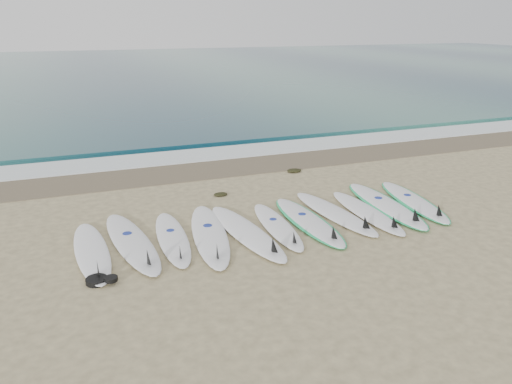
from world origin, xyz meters
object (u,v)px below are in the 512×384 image
object	(u,v)px
surfboard_5	(278,226)
surfboard_10	(414,201)
surfboard_0	(92,252)
leash_coil	(100,280)

from	to	relation	value
surfboard_5	surfboard_10	world-z (taller)	surfboard_10
surfboard_0	leash_coil	world-z (taller)	surfboard_0
surfboard_0	surfboard_10	world-z (taller)	surfboard_10
leash_coil	surfboard_0	bearing A→B (deg)	92.73
surfboard_5	leash_coil	distance (m)	3.40
surfboard_0	surfboard_5	bearing A→B (deg)	-4.32
surfboard_0	leash_coil	xyz separation A→B (m)	(0.05, -1.00, -0.01)
surfboard_5	surfboard_10	bearing A→B (deg)	7.73
surfboard_5	surfboard_0	bearing A→B (deg)	-177.79
surfboard_10	leash_coil	world-z (taller)	surfboard_10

